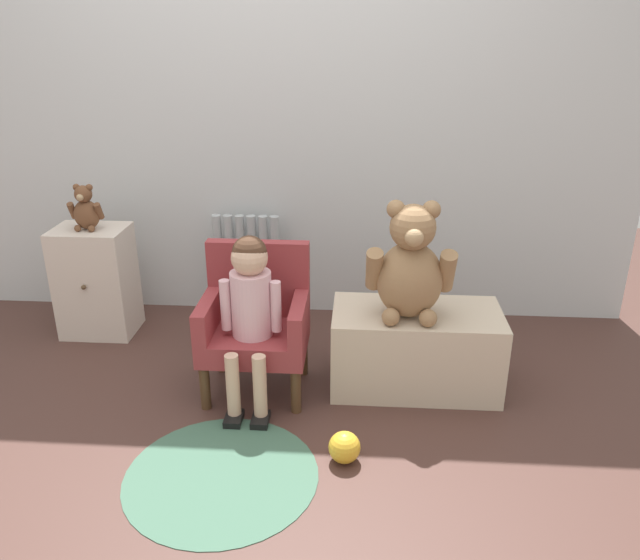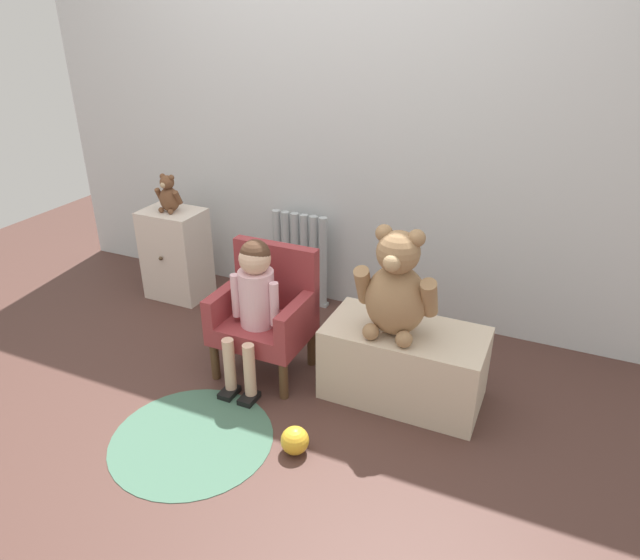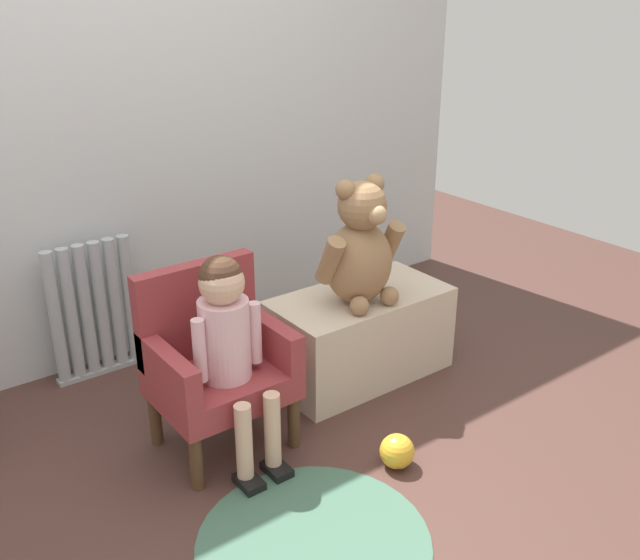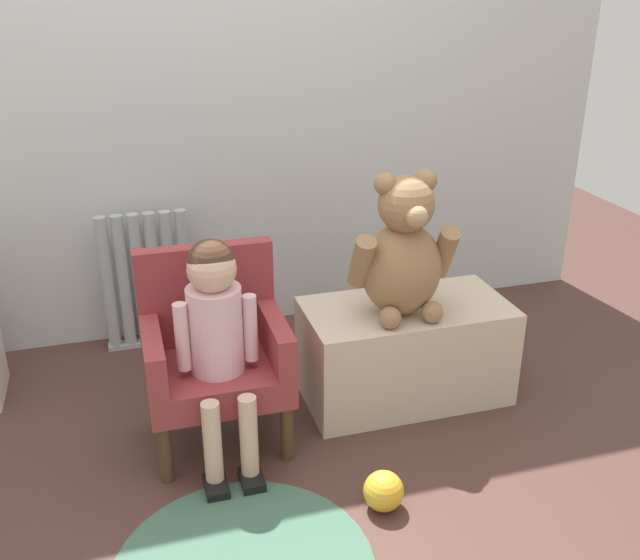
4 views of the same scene
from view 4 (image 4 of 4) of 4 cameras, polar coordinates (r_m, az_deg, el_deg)
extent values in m
plane|color=#492E27|center=(2.15, -6.28, -19.25)|extent=(6.00, 6.00, 0.00)
cube|color=silver|center=(2.91, -12.43, 17.94)|extent=(3.80, 0.05, 2.40)
cylinder|color=#A5ADB0|center=(3.00, -16.61, -0.24)|extent=(0.05, 0.05, 0.56)
cylinder|color=#A5ADB0|center=(3.00, -15.43, -0.10)|extent=(0.05, 0.05, 0.56)
cylinder|color=#A5ADB0|center=(3.00, -14.25, 0.03)|extent=(0.05, 0.05, 0.56)
cylinder|color=#A5ADB0|center=(3.00, -13.08, 0.17)|extent=(0.05, 0.05, 0.56)
cylinder|color=#A5ADB0|center=(3.00, -11.90, 0.30)|extent=(0.05, 0.05, 0.56)
cylinder|color=#A5ADB0|center=(3.00, -10.73, 0.43)|extent=(0.05, 0.05, 0.56)
cube|color=#A5ADB0|center=(3.12, -13.16, -4.79)|extent=(0.37, 0.05, 0.02)
cube|color=maroon|center=(2.35, -8.23, -7.61)|extent=(0.45, 0.37, 0.10)
cube|color=maroon|center=(2.39, -9.11, -1.13)|extent=(0.45, 0.06, 0.35)
cube|color=maroon|center=(2.28, -13.24, -5.62)|extent=(0.06, 0.37, 0.14)
cube|color=maroon|center=(2.32, -3.65, -4.44)|extent=(0.06, 0.37, 0.14)
cylinder|color=#4C331E|center=(2.30, -12.26, -13.36)|extent=(0.04, 0.04, 0.20)
cylinder|color=#4C331E|center=(2.34, -2.65, -12.03)|extent=(0.04, 0.04, 0.20)
cylinder|color=#4C331E|center=(2.55, -12.89, -9.28)|extent=(0.04, 0.04, 0.20)
cylinder|color=#4C331E|center=(2.59, -4.32, -8.18)|extent=(0.04, 0.04, 0.20)
cylinder|color=beige|center=(2.23, -8.35, -3.94)|extent=(0.17, 0.17, 0.28)
sphere|color=#D8AD8E|center=(2.14, -8.67, 0.91)|extent=(0.15, 0.15, 0.15)
sphere|color=#472D1E|center=(2.14, -8.72, 1.42)|extent=(0.14, 0.14, 0.14)
cylinder|color=#D8AD8E|center=(2.20, -8.60, -12.69)|extent=(0.06, 0.06, 0.27)
cube|color=black|center=(2.28, -8.29, -16.03)|extent=(0.07, 0.11, 0.03)
cylinder|color=#D8AD8E|center=(2.22, -5.73, -12.29)|extent=(0.06, 0.06, 0.27)
cube|color=black|center=(2.29, -5.47, -15.62)|extent=(0.07, 0.11, 0.03)
cylinder|color=beige|center=(2.20, -10.98, -4.49)|extent=(0.04, 0.04, 0.22)
cylinder|color=beige|center=(2.22, -5.59, -3.83)|extent=(0.04, 0.04, 0.22)
cube|color=beige|center=(2.63, 6.81, -5.66)|extent=(0.73, 0.38, 0.36)
ellipsoid|color=#97724D|center=(2.43, 6.53, 0.87)|extent=(0.28, 0.24, 0.33)
sphere|color=#97724D|center=(2.34, 6.91, 6.04)|extent=(0.19, 0.19, 0.19)
sphere|color=tan|center=(2.27, 7.72, 5.07)|extent=(0.08, 0.08, 0.08)
sphere|color=#97724D|center=(2.31, 5.25, 7.67)|extent=(0.08, 0.08, 0.08)
sphere|color=#97724D|center=(2.36, 8.47, 7.88)|extent=(0.08, 0.08, 0.08)
cylinder|color=#97724D|center=(2.35, 3.36, 1.47)|extent=(0.07, 0.14, 0.20)
cylinder|color=#97724D|center=(2.46, 9.89, 2.18)|extent=(0.07, 0.14, 0.20)
sphere|color=#97724D|center=(2.37, 5.63, -3.03)|extent=(0.08, 0.08, 0.08)
sphere|color=#97724D|center=(2.43, 8.96, -2.55)|extent=(0.08, 0.08, 0.08)
sphere|color=gold|center=(2.18, 5.11, -16.46)|extent=(0.12, 0.12, 0.12)
camera|label=1|loc=(0.78, 101.98, -0.50)|focal=35.00mm
camera|label=2|loc=(1.53, 81.83, 13.74)|focal=32.00mm
camera|label=3|loc=(0.77, -100.95, 2.40)|focal=40.00mm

